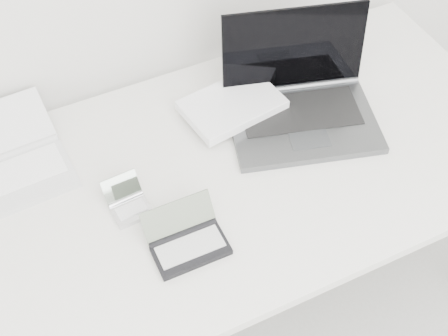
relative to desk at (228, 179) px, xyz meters
name	(u,v)px	position (x,y,z in m)	size (l,w,h in m)	color
desk	(228,179)	(0.00, 0.00, 0.00)	(1.60, 0.80, 0.73)	white
laptop_large	(281,103)	(0.22, 0.11, 0.09)	(0.53, 0.41, 0.27)	#525457
netbook_open_white	(15,164)	(-0.49, 0.23, 0.07)	(0.27, 0.34, 0.08)	silver
pda_silver	(129,204)	(-0.27, -0.01, 0.06)	(0.10, 0.11, 0.07)	silver
palmtop_charcoal	(187,241)	(-0.19, -0.17, 0.06)	(0.17, 0.14, 0.08)	black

